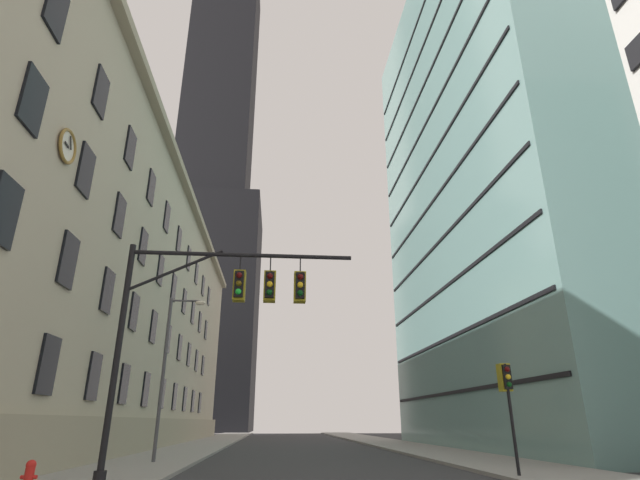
# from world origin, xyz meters

# --- Properties ---
(station_building) EXTENTS (16.29, 67.92, 22.38)m
(station_building) POSITION_xyz_m (-18.81, 27.95, 11.17)
(station_building) COLOR #B2A88E
(station_building) RESTS_ON ground
(dark_skyscraper) EXTENTS (23.65, 23.65, 233.86)m
(dark_skyscraper) POSITION_xyz_m (-18.80, 94.27, 70.00)
(dark_skyscraper) COLOR black
(dark_skyscraper) RESTS_ON ground
(glass_office_midrise) EXTENTS (15.48, 32.43, 46.23)m
(glass_office_midrise) POSITION_xyz_m (18.69, 25.25, 23.11)
(glass_office_midrise) COLOR gray
(glass_office_midrise) RESTS_ON ground
(traffic_signal_mast) EXTENTS (7.61, 0.63, 7.41)m
(traffic_signal_mast) POSITION_xyz_m (-3.96, 4.11, 5.58)
(traffic_signal_mast) COLOR black
(traffic_signal_mast) RESTS_ON sidewalk_left
(traffic_light_near_right) EXTENTS (0.40, 0.63, 3.94)m
(traffic_light_near_right) POSITION_xyz_m (6.60, 6.84, 3.32)
(traffic_light_near_right) COLOR black
(traffic_light_near_right) RESTS_ON sidewalk_right
(street_lamppost) EXTENTS (1.93, 0.32, 8.09)m
(street_lamppost) POSITION_xyz_m (-7.76, 14.34, 4.89)
(street_lamppost) COLOR #47474C
(street_lamppost) RESTS_ON sidewalk_left
(fire_hydrant) EXTENTS (0.42, 0.26, 0.85)m
(fire_hydrant) POSITION_xyz_m (-8.79, 3.28, 0.61)
(fire_hydrant) COLOR red
(fire_hydrant) RESTS_ON sidewalk_left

